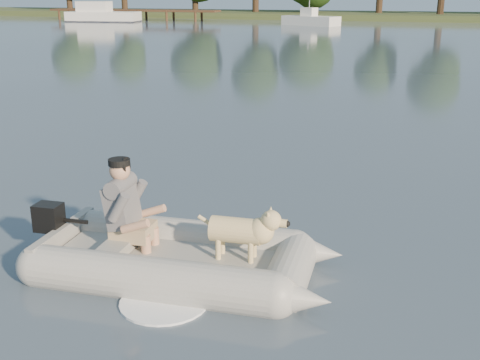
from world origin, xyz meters
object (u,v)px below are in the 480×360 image
(dock, at_px, (133,15))
(dog, at_px, (236,235))
(cabin_cruiser, at_px, (103,12))
(motorboat, at_px, (311,14))
(dinghy, at_px, (179,225))
(man, at_px, (123,202))

(dock, relative_size, dog, 19.59)
(dock, bearing_deg, dog, -62.79)
(cabin_cruiser, bearing_deg, dog, -66.07)
(motorboat, bearing_deg, dock, -167.89)
(dinghy, xyz_separation_m, cabin_cruiser, (-27.15, 47.74, 0.36))
(dinghy, distance_m, dog, 0.64)
(dock, bearing_deg, dinghy, -63.39)
(dinghy, height_order, motorboat, motorboat)
(dog, distance_m, motorboat, 48.09)
(dock, xyz_separation_m, cabin_cruiser, (-1.34, -3.76, 0.43))
(dock, distance_m, cabin_cruiser, 4.01)
(dock, distance_m, man, 57.27)
(dock, bearing_deg, man, -63.99)
(dog, height_order, motorboat, motorboat)
(dinghy, bearing_deg, motorboat, 96.46)
(dog, relative_size, motorboat, 0.18)
(dinghy, height_order, man, man)
(man, xyz_separation_m, motorboat, (-6.30, 47.52, 0.23))
(cabin_cruiser, xyz_separation_m, motorboat, (20.15, -0.19, 0.05))
(cabin_cruiser, height_order, motorboat, motorboat)
(man, height_order, motorboat, motorboat)
(dock, height_order, dog, dock)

